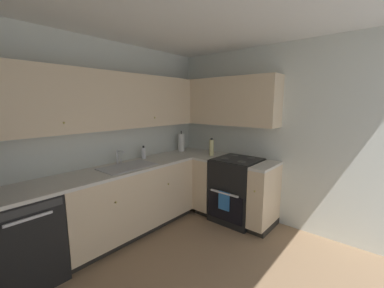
# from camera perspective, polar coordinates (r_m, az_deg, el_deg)

# --- Properties ---
(wall_back) EXTENTS (3.95, 0.05, 2.49)m
(wall_back) POSITION_cam_1_polar(r_m,az_deg,el_deg) (3.23, -24.32, 0.57)
(wall_back) COLOR silver
(wall_back) RESTS_ON ground_plane
(wall_right) EXTENTS (0.05, 3.29, 2.49)m
(wall_right) POSITION_cam_1_polar(r_m,az_deg,el_deg) (3.57, 19.09, 1.68)
(wall_right) COLOR silver
(wall_right) RESTS_ON ground_plane
(dishwasher) EXTENTS (0.60, 0.63, 0.87)m
(dishwasher) POSITION_cam_1_polar(r_m,az_deg,el_deg) (2.92, -35.36, -18.01)
(dishwasher) COLOR black
(dishwasher) RESTS_ON ground_plane
(lower_cabinets_back) EXTENTS (1.83, 0.62, 0.87)m
(lower_cabinets_back) POSITION_cam_1_polar(r_m,az_deg,el_deg) (3.37, -14.44, -12.77)
(lower_cabinets_back) COLOR beige
(lower_cabinets_back) RESTS_ON ground_plane
(countertop_back) EXTENTS (3.03, 0.60, 0.03)m
(countertop_back) POSITION_cam_1_polar(r_m,az_deg,el_deg) (3.22, -14.78, -5.35)
(countertop_back) COLOR beige
(countertop_back) RESTS_ON lower_cabinets_back
(lower_cabinets_right) EXTENTS (0.62, 1.14, 0.87)m
(lower_cabinets_right) POSITION_cam_1_polar(r_m,az_deg,el_deg) (3.67, 9.74, -10.68)
(lower_cabinets_right) COLOR beige
(lower_cabinets_right) RESTS_ON ground_plane
(countertop_right) EXTENTS (0.60, 1.14, 0.03)m
(countertop_right) POSITION_cam_1_polar(r_m,az_deg,el_deg) (3.54, 9.92, -3.84)
(countertop_right) COLOR beige
(countertop_right) RESTS_ON lower_cabinets_right
(oven_range) EXTENTS (0.68, 0.62, 1.06)m
(oven_range) POSITION_cam_1_polar(r_m,az_deg,el_deg) (3.65, 10.60, -10.46)
(oven_range) COLOR black
(oven_range) RESTS_ON ground_plane
(upper_cabinets_back) EXTENTS (2.71, 0.34, 0.69)m
(upper_cabinets_back) POSITION_cam_1_polar(r_m,az_deg,el_deg) (3.15, -19.34, 9.57)
(upper_cabinets_back) COLOR beige
(upper_cabinets_right) EXTENTS (0.32, 1.69, 0.69)m
(upper_cabinets_right) POSITION_cam_1_polar(r_m,az_deg,el_deg) (3.72, 7.44, 9.94)
(upper_cabinets_right) COLOR beige
(sink) EXTENTS (0.68, 0.40, 0.10)m
(sink) POSITION_cam_1_polar(r_m,az_deg,el_deg) (3.19, -14.93, -5.95)
(sink) COLOR #B7B7BC
(sink) RESTS_ON countertop_back
(faucet) EXTENTS (0.07, 0.16, 0.19)m
(faucet) POSITION_cam_1_polar(r_m,az_deg,el_deg) (3.32, -17.00, -2.65)
(faucet) COLOR silver
(faucet) RESTS_ON countertop_back
(soap_bottle) EXTENTS (0.06, 0.06, 0.19)m
(soap_bottle) POSITION_cam_1_polar(r_m,az_deg,el_deg) (3.56, -11.39, -2.11)
(soap_bottle) COLOR silver
(soap_bottle) RESTS_ON countertop_back
(paper_towel_roll) EXTENTS (0.11, 0.11, 0.35)m
(paper_towel_roll) POSITION_cam_1_polar(r_m,az_deg,el_deg) (4.06, -2.55, 0.37)
(paper_towel_roll) COLOR white
(paper_towel_roll) RESTS_ON countertop_back
(oil_bottle) EXTENTS (0.07, 0.07, 0.27)m
(oil_bottle) POSITION_cam_1_polar(r_m,az_deg,el_deg) (3.73, 4.65, -0.79)
(oil_bottle) COLOR beige
(oil_bottle) RESTS_ON countertop_right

